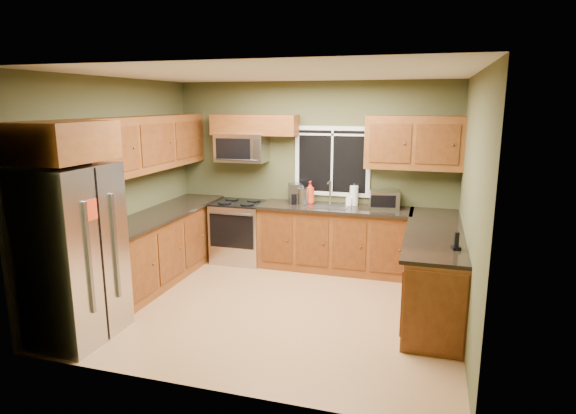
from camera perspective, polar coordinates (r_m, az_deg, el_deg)
The scene contains 29 objects.
floor at distance 5.90m, azimuth -1.46°, elevation -11.65°, with size 4.20×4.20×0.00m, color #9F7146.
ceiling at distance 5.40m, azimuth -1.62°, elevation 15.52°, with size 4.20×4.20×0.00m, color white.
back_wall at distance 7.20m, azimuth 2.90°, elevation 3.94°, with size 4.20×4.20×0.00m, color #47492A.
front_wall at distance 3.87m, azimuth -9.82°, elevation -3.56°, with size 4.20×4.20×0.00m, color #47492A.
left_wall at distance 6.45m, azimuth -19.58°, elevation 2.26°, with size 3.60×3.60×0.00m, color #47492A.
right_wall at distance 5.25m, azimuth 20.81°, elevation -0.00°, with size 3.60×3.60×0.00m, color #47492A.
window at distance 7.10m, azimuth 5.25°, elevation 5.42°, with size 1.12×0.03×1.02m.
base_cabinets_left at distance 6.87m, azimuth -14.69°, elevation -4.56°, with size 0.60×2.65×0.90m, color brown.
countertop_left at distance 6.74m, azimuth -14.73°, elevation -0.75°, with size 0.65×2.65×0.04m, color black.
base_cabinets_back at distance 7.02m, azimuth 5.54°, elevation -3.85°, with size 2.17×0.60×0.90m, color brown.
countertop_back at distance 6.88m, azimuth 5.58°, elevation -0.14°, with size 2.17×0.65×0.04m, color black.
base_cabinets_peninsula at distance 6.00m, azimuth 16.93°, elevation -7.19°, with size 0.60×2.52×0.90m.
countertop_peninsula at distance 5.87m, azimuth 16.97°, elevation -2.82°, with size 0.65×2.50×0.04m, color black.
upper_cabinets_left at distance 6.69m, azimuth -16.35°, elevation 7.21°, with size 0.33×2.65×0.72m, color brown.
upper_cabinets_back_left at distance 7.23m, azimuth -4.01°, elevation 9.68°, with size 1.30×0.33×0.30m, color brown.
upper_cabinets_back_right at distance 6.79m, azimuth 14.69°, elevation 7.37°, with size 1.30×0.33×0.72m, color brown.
upper_cabinet_over_fridge at distance 5.14m, azimuth -25.35°, elevation 7.05°, with size 0.72×0.90×0.38m, color brown.
refrigerator at distance 5.34m, azimuth -24.23°, elevation -5.07°, with size 0.74×0.90×1.80m.
range at distance 7.39m, azimuth -5.72°, elevation -2.87°, with size 0.76×0.69×0.94m.
microwave at distance 7.30m, azimuth -5.53°, elevation 7.00°, with size 0.76×0.41×0.42m.
sink at distance 6.92m, azimuth 4.68°, elevation 0.21°, with size 0.60×0.42×0.36m.
toaster_oven at distance 6.88m, azimuth 11.34°, elevation 0.89°, with size 0.44×0.37×0.25m.
coffee_maker at distance 7.07m, azimuth 0.83°, elevation 1.53°, with size 0.25×0.28×0.29m.
kettle at distance 7.00m, azimuth 1.79°, elevation 1.41°, with size 0.17×0.17×0.29m.
paper_towel_roll at distance 7.01m, azimuth 7.82°, elevation 1.37°, with size 0.15×0.15×0.31m.
soap_bottle_a at distance 7.04m, azimuth 2.64°, elevation 1.74°, with size 0.13×0.13×0.33m, color red.
soap_bottle_b at distance 6.99m, azimuth 7.31°, elevation 0.92°, with size 0.08×0.08×0.18m, color white.
soap_bottle_c at distance 7.07m, azimuth 0.76°, elevation 1.15°, with size 0.14×0.14×0.18m, color white.
cordless_phone at distance 5.15m, azimuth 19.32°, elevation -4.21°, with size 0.10×0.10×0.18m.
Camera 1 is at (1.67, -5.13, 2.40)m, focal length 30.00 mm.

